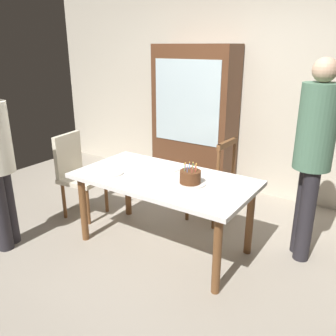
% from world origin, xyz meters
% --- Properties ---
extents(ground, '(6.40, 6.40, 0.00)m').
position_xyz_m(ground, '(0.00, 0.00, 0.00)').
color(ground, '#9E9384').
extents(back_wall, '(6.40, 0.10, 2.60)m').
position_xyz_m(back_wall, '(0.00, 1.85, 1.30)').
color(back_wall, beige).
rests_on(back_wall, ground).
extents(dining_table, '(1.67, 0.89, 0.73)m').
position_xyz_m(dining_table, '(0.00, 0.00, 0.64)').
color(dining_table, white).
rests_on(dining_table, ground).
extents(birthday_cake, '(0.28, 0.28, 0.19)m').
position_xyz_m(birthday_cake, '(0.29, -0.01, 0.78)').
color(birthday_cake, silver).
rests_on(birthday_cake, dining_table).
extents(plate_near_celebrant, '(0.22, 0.22, 0.01)m').
position_xyz_m(plate_near_celebrant, '(-0.46, -0.20, 0.73)').
color(plate_near_celebrant, silver).
rests_on(plate_near_celebrant, dining_table).
extents(plate_far_side, '(0.22, 0.22, 0.01)m').
position_xyz_m(plate_far_side, '(-0.08, 0.20, 0.73)').
color(plate_far_side, silver).
rests_on(plate_far_side, dining_table).
extents(fork_near_celebrant, '(0.18, 0.05, 0.01)m').
position_xyz_m(fork_near_celebrant, '(-0.62, -0.18, 0.73)').
color(fork_near_celebrant, silver).
rests_on(fork_near_celebrant, dining_table).
extents(fork_far_side, '(0.18, 0.04, 0.01)m').
position_xyz_m(fork_far_side, '(-0.24, 0.18, 0.73)').
color(fork_far_side, silver).
rests_on(fork_far_side, dining_table).
extents(fork_near_guest, '(0.18, 0.02, 0.01)m').
position_xyz_m(fork_near_guest, '(0.34, -0.19, 0.73)').
color(fork_near_guest, silver).
rests_on(fork_near_guest, dining_table).
extents(chair_spindle_back, '(0.46, 0.46, 0.95)m').
position_xyz_m(chair_spindle_back, '(0.12, 0.76, 0.46)').
color(chair_spindle_back, tan).
rests_on(chair_spindle_back, ground).
extents(chair_upholstered, '(0.50, 0.49, 0.95)m').
position_xyz_m(chair_upholstered, '(-1.22, 0.04, 0.53)').
color(chair_upholstered, beige).
rests_on(chair_upholstered, ground).
extents(person_guest, '(0.32, 0.32, 1.80)m').
position_xyz_m(person_guest, '(1.16, 0.58, 1.03)').
color(person_guest, '#262328').
rests_on(person_guest, ground).
extents(china_cabinet, '(1.10, 0.45, 1.90)m').
position_xyz_m(china_cabinet, '(-0.56, 1.56, 0.95)').
color(china_cabinet, '#56331E').
rests_on(china_cabinet, ground).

